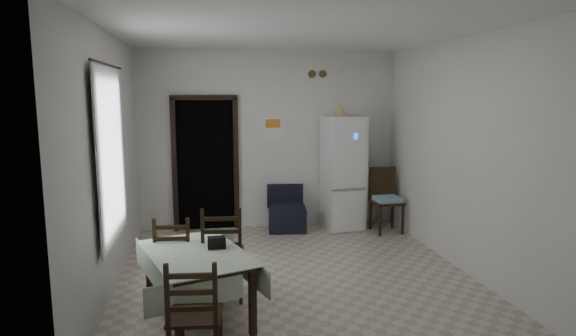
# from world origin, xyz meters

# --- Properties ---
(ground) EXTENTS (4.50, 4.50, 0.00)m
(ground) POSITION_xyz_m (0.00, 0.00, 0.00)
(ground) COLOR #B4A993
(ground) RESTS_ON ground
(ceiling) EXTENTS (4.20, 4.50, 0.02)m
(ceiling) POSITION_xyz_m (0.00, 0.00, 2.90)
(ceiling) COLOR white
(ceiling) RESTS_ON ground
(wall_back) EXTENTS (4.20, 0.02, 2.90)m
(wall_back) POSITION_xyz_m (0.00, 2.25, 1.45)
(wall_back) COLOR silver
(wall_back) RESTS_ON ground
(wall_front) EXTENTS (4.20, 0.02, 2.90)m
(wall_front) POSITION_xyz_m (0.00, -2.25, 1.45)
(wall_front) COLOR silver
(wall_front) RESTS_ON ground
(wall_left) EXTENTS (0.02, 4.50, 2.90)m
(wall_left) POSITION_xyz_m (-2.10, 0.00, 1.45)
(wall_left) COLOR silver
(wall_left) RESTS_ON ground
(wall_right) EXTENTS (0.02, 4.50, 2.90)m
(wall_right) POSITION_xyz_m (2.10, 0.00, 1.45)
(wall_right) COLOR silver
(wall_right) RESTS_ON ground
(doorway) EXTENTS (1.06, 0.52, 2.22)m
(doorway) POSITION_xyz_m (-1.05, 2.45, 1.06)
(doorway) COLOR black
(doorway) RESTS_ON ground
(window_recess) EXTENTS (0.10, 1.20, 1.60)m
(window_recess) POSITION_xyz_m (-2.15, -0.20, 1.55)
(window_recess) COLOR silver
(window_recess) RESTS_ON ground
(curtain) EXTENTS (0.02, 1.45, 1.85)m
(curtain) POSITION_xyz_m (-2.04, -0.20, 1.55)
(curtain) COLOR silver
(curtain) RESTS_ON ground
(curtain_rod) EXTENTS (0.02, 1.60, 0.02)m
(curtain_rod) POSITION_xyz_m (-2.03, -0.20, 2.50)
(curtain_rod) COLOR black
(curtain_rod) RESTS_ON ground
(calendar) EXTENTS (0.28, 0.02, 0.40)m
(calendar) POSITION_xyz_m (0.05, 2.24, 1.62)
(calendar) COLOR white
(calendar) RESTS_ON ground
(calendar_image) EXTENTS (0.24, 0.01, 0.14)m
(calendar_image) POSITION_xyz_m (0.05, 2.23, 1.72)
(calendar_image) COLOR orange
(calendar_image) RESTS_ON ground
(light_switch) EXTENTS (0.08, 0.02, 0.12)m
(light_switch) POSITION_xyz_m (0.15, 2.24, 1.10)
(light_switch) COLOR beige
(light_switch) RESTS_ON ground
(vent_left) EXTENTS (0.12, 0.03, 0.12)m
(vent_left) POSITION_xyz_m (0.70, 2.23, 2.52)
(vent_left) COLOR #503C20
(vent_left) RESTS_ON ground
(vent_right) EXTENTS (0.12, 0.03, 0.12)m
(vent_right) POSITION_xyz_m (0.88, 2.23, 2.52)
(vent_right) COLOR #503C20
(vent_right) RESTS_ON ground
(emergency_light) EXTENTS (0.25, 0.07, 0.09)m
(emergency_light) POSITION_xyz_m (1.35, 2.21, 2.55)
(emergency_light) COLOR white
(emergency_light) RESTS_ON ground
(fridge) EXTENTS (0.66, 0.66, 1.85)m
(fridge) POSITION_xyz_m (1.16, 1.93, 0.92)
(fridge) COLOR white
(fridge) RESTS_ON ground
(tan_cone) EXTENTS (0.26, 0.26, 0.19)m
(tan_cone) POSITION_xyz_m (1.09, 1.91, 1.94)
(tan_cone) COLOR tan
(tan_cone) RESTS_ON fridge
(navy_seat) EXTENTS (0.66, 0.64, 0.72)m
(navy_seat) POSITION_xyz_m (0.23, 1.93, 0.36)
(navy_seat) COLOR black
(navy_seat) RESTS_ON ground
(corner_chair) EXTENTS (0.46, 0.46, 1.03)m
(corner_chair) POSITION_xyz_m (1.79, 1.56, 0.51)
(corner_chair) COLOR black
(corner_chair) RESTS_ON ground
(dining_table) EXTENTS (1.24, 1.52, 0.68)m
(dining_table) POSITION_xyz_m (-1.16, -0.99, 0.34)
(dining_table) COLOR #B3C5A9
(dining_table) RESTS_ON ground
(black_bag) EXTENTS (0.18, 0.11, 0.11)m
(black_bag) POSITION_xyz_m (-0.96, -0.89, 0.74)
(black_bag) COLOR black
(black_bag) RESTS_ON dining_table
(dining_chair_far_left) EXTENTS (0.43, 0.43, 0.93)m
(dining_chair_far_left) POSITION_xyz_m (-1.41, -0.43, 0.46)
(dining_chair_far_left) COLOR black
(dining_chair_far_left) RESTS_ON ground
(dining_chair_far_right) EXTENTS (0.48, 0.48, 1.04)m
(dining_chair_far_right) POSITION_xyz_m (-0.89, -0.52, 0.52)
(dining_chair_far_right) COLOR black
(dining_chair_far_right) RESTS_ON ground
(dining_chair_near_head) EXTENTS (0.46, 0.46, 0.97)m
(dining_chair_near_head) POSITION_xyz_m (-1.16, -1.91, 0.48)
(dining_chair_near_head) COLOR black
(dining_chair_near_head) RESTS_ON ground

